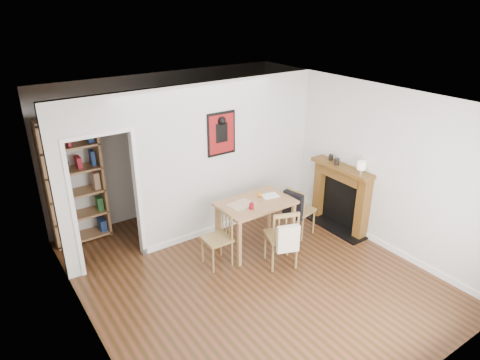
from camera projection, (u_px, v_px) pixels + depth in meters
ground at (248, 273)px, 6.37m from camera, size 5.20×5.20×0.00m
room_shell at (206, 164)px, 6.92m from camera, size 5.20×5.20×5.20m
dining_table at (256, 207)px, 6.78m from camera, size 1.19×0.75×0.81m
chair_left at (217, 240)px, 6.42m from camera, size 0.44×0.44×0.86m
chair_right at (300, 210)px, 7.24m from camera, size 0.58×0.53×0.88m
chair_front at (281, 236)px, 6.40m from camera, size 0.62×0.65×0.96m
bookshelf at (74, 182)px, 6.86m from camera, size 0.89×0.36×2.12m
fireplace at (341, 194)px, 7.44m from camera, size 0.45×1.25×1.16m
red_glass at (251, 206)px, 6.50m from camera, size 0.07×0.07×0.10m
orange_fruit at (260, 195)px, 6.89m from camera, size 0.07×0.07×0.07m
placemat at (241, 204)px, 6.65m from camera, size 0.42×0.33×0.00m
notebook at (270, 196)px, 6.93m from camera, size 0.30×0.24×0.01m
mantel_lamp at (361, 166)px, 6.83m from camera, size 0.14×0.14×0.21m
ceramic_jar_a at (337, 161)px, 7.24m from camera, size 0.09×0.09×0.11m
ceramic_jar_b at (331, 157)px, 7.44m from camera, size 0.08×0.08×0.10m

